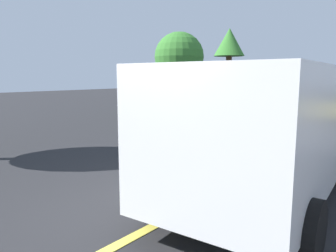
{
  "coord_description": "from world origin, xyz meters",
  "views": [
    {
      "loc": [
        -3.46,
        -2.83,
        2.06
      ],
      "look_at": [
        1.59,
        1.3,
        1.06
      ],
      "focal_mm": 34.62,
      "sensor_mm": 36.0,
      "label": 1
    }
  ],
  "objects_px": {
    "tree_right_verge": "(229,45)",
    "car_black_far_lane": "(277,107)",
    "white_van": "(270,125)",
    "tree_centre_verge": "(179,58)"
  },
  "relations": [
    {
      "from": "tree_right_verge",
      "to": "car_black_far_lane",
      "type": "bearing_deg",
      "value": -137.67
    },
    {
      "from": "white_van",
      "to": "car_black_far_lane",
      "type": "bearing_deg",
      "value": 20.13
    },
    {
      "from": "car_black_far_lane",
      "to": "tree_centre_verge",
      "type": "bearing_deg",
      "value": 84.49
    },
    {
      "from": "white_van",
      "to": "car_black_far_lane",
      "type": "height_order",
      "value": "white_van"
    },
    {
      "from": "car_black_far_lane",
      "to": "tree_centre_verge",
      "type": "distance_m",
      "value": 5.85
    },
    {
      "from": "car_black_far_lane",
      "to": "tree_right_verge",
      "type": "bearing_deg",
      "value": 42.33
    },
    {
      "from": "white_van",
      "to": "car_black_far_lane",
      "type": "xyz_separation_m",
      "value": [
        7.78,
        2.85,
        -0.42
      ]
    },
    {
      "from": "car_black_far_lane",
      "to": "tree_right_verge",
      "type": "distance_m",
      "value": 9.04
    },
    {
      "from": "white_van",
      "to": "tree_centre_verge",
      "type": "height_order",
      "value": "tree_centre_verge"
    },
    {
      "from": "car_black_far_lane",
      "to": "tree_centre_verge",
      "type": "height_order",
      "value": "tree_centre_verge"
    }
  ]
}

